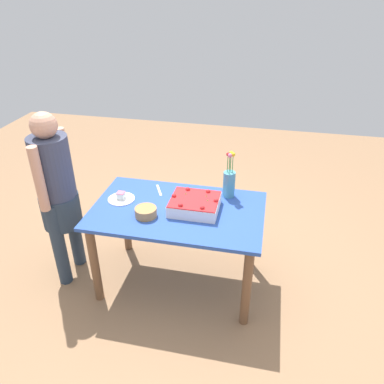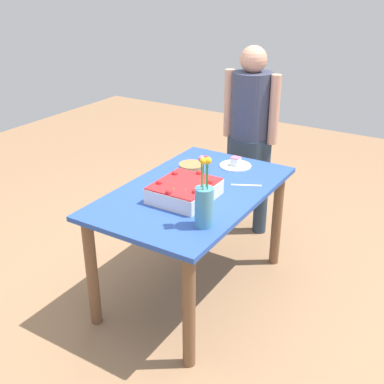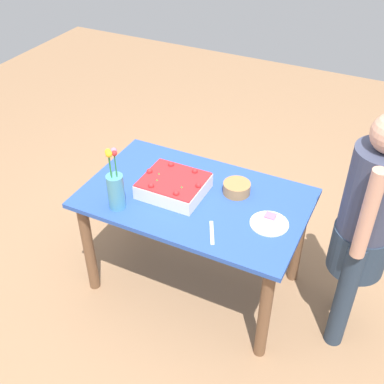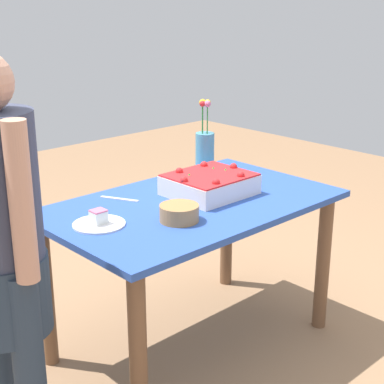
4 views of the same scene
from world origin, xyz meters
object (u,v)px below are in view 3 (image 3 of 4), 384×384
sheet_cake (174,186)px  serving_plate_with_slice (269,222)px  flower_vase (116,189)px  person_standing (367,222)px  cake_knife (212,233)px  fruit_bowl (237,188)px

sheet_cake → serving_plate_with_slice: size_ratio=1.71×
flower_vase → person_standing: 1.38m
cake_knife → fruit_bowl: fruit_bowl is taller
person_standing → cake_knife: bearing=24.1°
cake_knife → person_standing: (0.75, 0.33, 0.10)m
sheet_cake → person_standing: bearing=5.2°
person_standing → flower_vase: bearing=15.4°
serving_plate_with_slice → flower_vase: size_ratio=0.55×
flower_vase → person_standing: size_ratio=0.26×
cake_knife → sheet_cake: bearing=-149.3°
sheet_cake → serving_plate_with_slice: sheet_cake is taller
sheet_cake → flower_vase: (-0.23, -0.27, 0.08)m
serving_plate_with_slice → cake_knife: 0.33m
serving_plate_with_slice → flower_vase: bearing=-164.1°
serving_plate_with_slice → person_standing: person_standing is taller
sheet_cake → person_standing: 1.11m
serving_plate_with_slice → fruit_bowl: (-0.27, 0.19, 0.02)m
cake_knife → person_standing: bearing=87.8°
serving_plate_with_slice → flower_vase: (-0.85, -0.24, 0.12)m
sheet_cake → person_standing: person_standing is taller
cake_knife → flower_vase: (-0.59, -0.03, 0.13)m
fruit_bowl → person_standing: person_standing is taller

